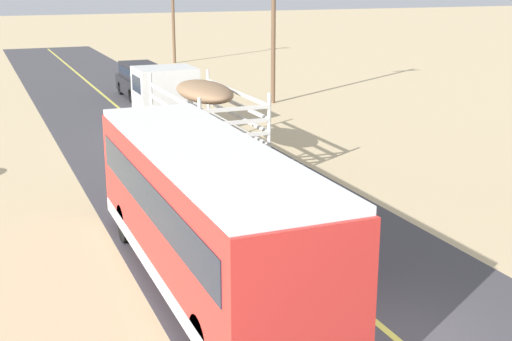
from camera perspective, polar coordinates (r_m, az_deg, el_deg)
The scene contains 8 objects.
ground_plane at distance 13.88m, azimuth 11.38°, elevation -13.44°, with size 240.00×240.00×0.00m, color #CCB284.
road_surface at distance 13.88m, azimuth 11.38°, elevation -13.41°, with size 8.00×120.00×0.02m, color #423F44.
road_centre_line at distance 13.87m, azimuth 11.38°, elevation -13.36°, with size 0.16×117.60×0.00m, color #D8CC4C.
livestock_truck at distance 28.31m, azimuth -6.31°, elevation 5.66°, with size 2.53×9.70×3.02m.
bus at distance 15.18m, azimuth -4.22°, elevation -3.34°, with size 2.54×10.00×3.21m.
car_far at distance 40.01m, azimuth -9.49°, elevation 7.46°, with size 1.90×4.62×1.93m.
power_pole_mid at distance 37.50m, azimuth 1.45°, elevation 12.69°, with size 2.20×0.24×8.82m.
power_pole_far at distance 55.89m, azimuth -6.85°, elevation 13.01°, with size 2.20×0.24×7.72m.
Camera 1 is at (-6.98, -9.96, 6.69)m, focal length 48.61 mm.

